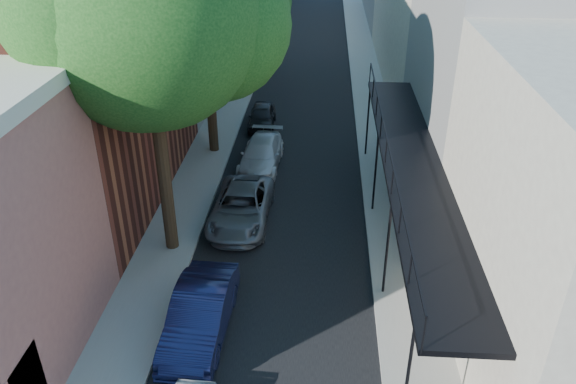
% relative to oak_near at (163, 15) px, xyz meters
% --- Properties ---
extents(road_surface, '(6.00, 64.00, 0.01)m').
position_rel_oak_near_xyz_m(road_surface, '(3.37, 19.74, -7.87)').
color(road_surface, black).
rests_on(road_surface, ground).
extents(sidewalk_left, '(2.00, 64.00, 0.12)m').
position_rel_oak_near_xyz_m(sidewalk_left, '(-0.63, 19.74, -7.82)').
color(sidewalk_left, gray).
rests_on(sidewalk_left, ground).
extents(sidewalk_right, '(2.00, 64.00, 0.12)m').
position_rel_oak_near_xyz_m(sidewalk_right, '(7.37, 19.74, -7.82)').
color(sidewalk_right, gray).
rests_on(sidewalk_right, ground).
extents(buildings_left, '(10.10, 59.10, 12.00)m').
position_rel_oak_near_xyz_m(buildings_left, '(-5.93, 18.50, -2.94)').
color(buildings_left, '#B76D5E').
rests_on(buildings_left, ground).
extents(buildings_right, '(9.80, 55.00, 10.00)m').
position_rel_oak_near_xyz_m(buildings_right, '(12.36, 19.23, -3.45)').
color(buildings_right, beige).
rests_on(buildings_right, ground).
extents(oak_near, '(7.48, 6.80, 11.42)m').
position_rel_oak_near_xyz_m(oak_near, '(0.00, 0.00, 0.00)').
color(oak_near, black).
rests_on(oak_near, ground).
extents(parked_car_b, '(1.60, 4.27, 1.39)m').
position_rel_oak_near_xyz_m(parked_car_b, '(1.41, -4.32, -7.18)').
color(parked_car_b, '#13173C').
rests_on(parked_car_b, ground).
extents(parked_car_c, '(2.18, 4.56, 1.25)m').
position_rel_oak_near_xyz_m(parked_car_c, '(1.73, 1.67, -7.25)').
color(parked_car_c, slate).
rests_on(parked_car_c, ground).
extents(parked_car_d, '(1.91, 4.25, 1.21)m').
position_rel_oak_near_xyz_m(parked_car_d, '(1.97, 6.31, -7.27)').
color(parked_car_d, '#B9B9BD').
rests_on(parked_car_d, ground).
extents(parked_car_e, '(1.43, 3.33, 1.12)m').
position_rel_oak_near_xyz_m(parked_car_e, '(1.49, 11.00, -7.32)').
color(parked_car_e, black).
rests_on(parked_car_e, ground).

